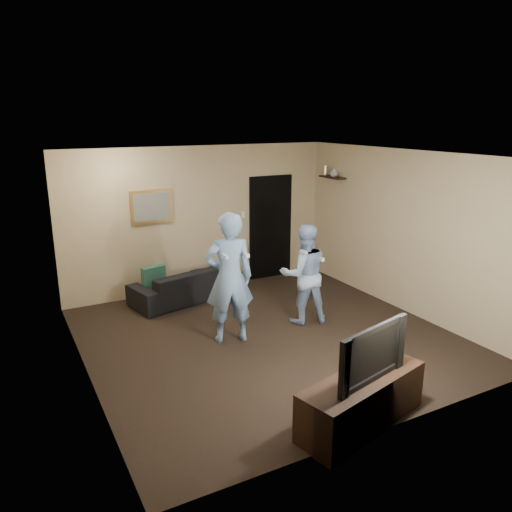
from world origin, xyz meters
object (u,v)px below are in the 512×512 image
tv_console (362,401)px  television (365,351)px  wii_player_left (229,278)px  sofa (186,284)px  wii_player_right (304,274)px

tv_console → television: size_ratio=1.49×
television → tv_console: bearing=0.0°
television → wii_player_left: (-0.35, 2.46, 0.11)m
wii_player_left → tv_console: bearing=-81.9°
sofa → tv_console: (0.32, -4.31, -0.03)m
television → wii_player_right: 2.72m
sofa → television: bearing=81.6°
tv_console → television: television is taller
sofa → television: (0.32, -4.31, 0.54)m
sofa → television: television is taller
sofa → television: 4.35m
tv_console → wii_player_right: bearing=55.7°
sofa → tv_console: bearing=81.6°
wii_player_left → wii_player_right: bearing=3.8°
television → wii_player_right: size_ratio=0.67×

